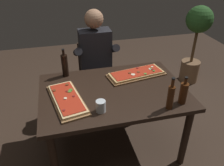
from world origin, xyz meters
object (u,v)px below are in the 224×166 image
Objects in this scene: wine_bottle_dark at (171,97)px; tumbler_near_camera at (101,107)px; vinegar_bottle_green at (65,65)px; oil_bottle_amber at (183,93)px; diner_chair at (95,72)px; potted_plant_corner at (196,39)px; pizza_rectangular_front at (137,74)px; dining_table at (113,98)px; seated_diner at (96,59)px; pizza_rectangular_left at (67,99)px.

tumbler_near_camera is (-0.58, 0.10, -0.07)m from wine_bottle_dark.
vinegar_bottle_green is 2.97× the size of tumbler_near_camera.
vinegar_bottle_green is at bearing 142.36° from oil_bottle_amber.
oil_bottle_amber is 1.38m from diner_chair.
potted_plant_corner reaches higher than tumbler_near_camera.
pizza_rectangular_front is 2.17× the size of wine_bottle_dark.
vinegar_bottle_green is (-0.82, 0.79, 0.01)m from wine_bottle_dark.
dining_table is 0.40m from pizza_rectangular_front.
oil_bottle_amber is at bearing -61.99° from seated_diner.
wine_bottle_dark reaches higher than tumbler_near_camera.
diner_chair is at bearing 108.88° from wine_bottle_dark.
seated_diner reaches higher than potted_plant_corner.
tumbler_near_camera reaches higher than dining_table.
potted_plant_corner reaches higher than vinegar_bottle_green.
seated_diner reaches higher than vinegar_bottle_green.
vinegar_bottle_green is 2.11m from potted_plant_corner.
seated_diner reaches higher than pizza_rectangular_front.
potted_plant_corner reaches higher than pizza_rectangular_front.
pizza_rectangular_left is 0.34m from tumbler_near_camera.
oil_bottle_amber is at bearing -15.19° from pizza_rectangular_left.
tumbler_near_camera is (0.26, -0.22, 0.03)m from pizza_rectangular_left.
potted_plant_corner is at bearing 35.11° from pizza_rectangular_front.
dining_table is 1.92m from potted_plant_corner.
diner_chair is 0.72× the size of potted_plant_corner.
diner_chair reaches higher than pizza_rectangular_left.
vinegar_bottle_green reaches higher than wine_bottle_dark.
tumbler_near_camera is (-0.49, -0.51, 0.03)m from pizza_rectangular_front.
tumbler_near_camera is (-0.18, -0.29, 0.14)m from dining_table.
vinegar_bottle_green reaches higher than pizza_rectangular_front.
potted_plant_corner is (1.75, 1.39, -0.05)m from tumbler_near_camera.
seated_diner is (0.15, 1.03, -0.04)m from tumbler_near_camera.
wine_bottle_dark is (0.84, -0.32, 0.10)m from pizza_rectangular_left.
vinegar_bottle_green is 0.35× the size of diner_chair.
potted_plant_corner is at bearing 38.56° from tumbler_near_camera.
dining_table is at bearing 147.65° from oil_bottle_amber.
seated_diner is at bearing 92.47° from dining_table.
pizza_rectangular_front reaches higher than dining_table.
seated_diner is 1.64m from potted_plant_corner.
pizza_rectangular_left is (-0.76, -0.29, -0.00)m from pizza_rectangular_front.
vinegar_bottle_green is at bearing 109.21° from tumbler_near_camera.
potted_plant_corner is (1.57, 1.10, 0.09)m from dining_table.
pizza_rectangular_left is 0.90m from wine_bottle_dark.
oil_bottle_amber is 0.30× the size of diner_chair.
wine_bottle_dark is at bearing -82.35° from pizza_rectangular_front.
tumbler_near_camera reaches higher than pizza_rectangular_left.
seated_diner is (0.00, -0.12, 0.26)m from diner_chair.
dining_table is 0.74m from seated_diner.
wine_bottle_dark is 1.14m from vinegar_bottle_green.
dining_table is 0.87m from diner_chair.
vinegar_bottle_green is (0.02, 0.48, 0.11)m from pizza_rectangular_left.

